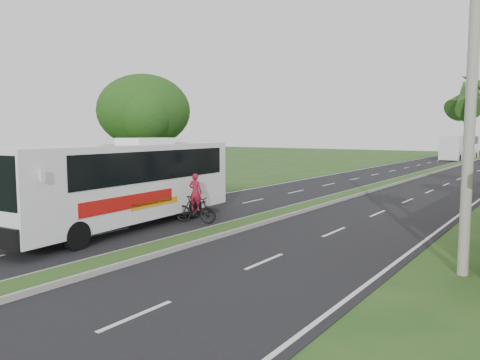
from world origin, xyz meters
The scene contains 9 objects.
ground centered at (0.00, 0.00, 0.00)m, with size 180.00×180.00×0.00m, color #1F4A1B.
road_asphalt centered at (0.00, 20.00, 0.01)m, with size 14.00×160.00×0.02m, color black.
median_strip centered at (0.00, 20.00, 0.10)m, with size 1.20×160.00×0.18m.
lane_edge_left centered at (-6.70, 20.00, 0.00)m, with size 0.12×160.00×0.01m, color silver.
shade_tree centered at (-12.11, 10.02, 5.03)m, with size 6.30×6.00×7.54m.
utility_pole_a centered at (8.50, 2.00, 5.67)m, with size 1.60×0.28×11.00m.
coach_bus_main centered at (-3.58, 1.13, 1.97)m, with size 3.33×11.24×3.58m.
coach_bus_far centered at (-1.80, 60.36, 1.90)m, with size 3.28×11.65×3.35m.
motorcyclist centered at (-2.00, 3.35, 0.74)m, with size 1.95×0.99×2.11m.
Camera 1 is at (10.62, -11.41, 3.80)m, focal length 35.00 mm.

